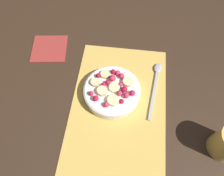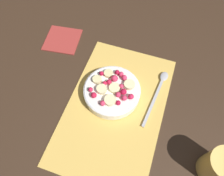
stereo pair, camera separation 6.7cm
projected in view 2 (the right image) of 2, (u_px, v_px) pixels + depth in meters
The scene contains 6 objects.
ground_plane at pixel (115, 108), 0.69m from camera, with size 3.00×3.00×0.00m, color #382619.
placemat at pixel (115, 108), 0.69m from camera, with size 0.47×0.30×0.01m.
fruit_bowl at pixel (112, 91), 0.69m from camera, with size 0.18×0.18×0.05m.
spoon at pixel (159, 88), 0.72m from camera, with size 0.22×0.04×0.01m.
drinking_glass at pixel (219, 166), 0.56m from camera, with size 0.08×0.08×0.10m.
napkin at pixel (62, 39), 0.83m from camera, with size 0.14×0.14×0.01m.
Camera 2 is at (0.27, 0.08, 0.63)m, focal length 35.00 mm.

